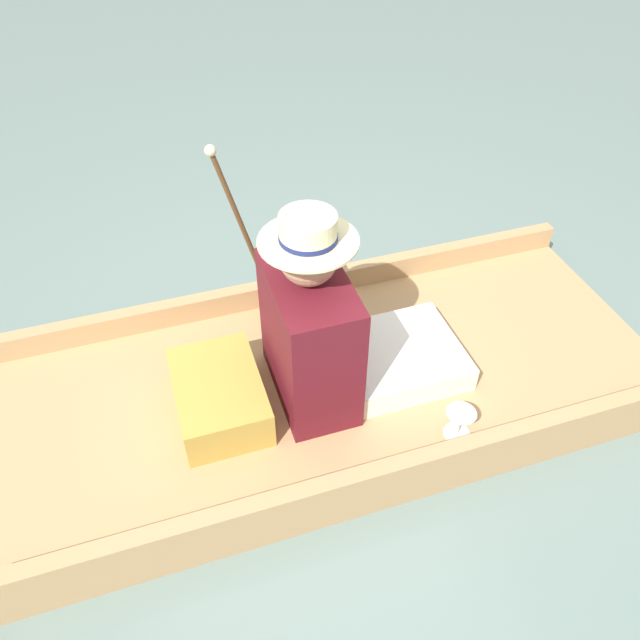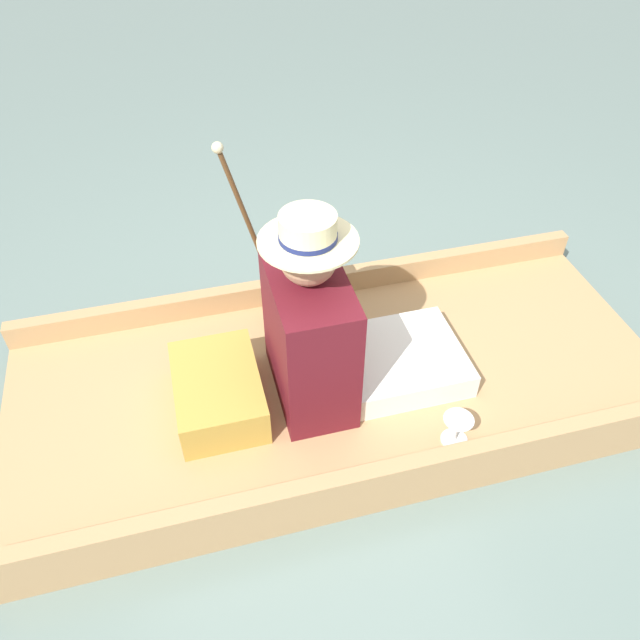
{
  "view_description": "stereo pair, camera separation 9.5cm",
  "coord_description": "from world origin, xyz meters",
  "px_view_note": "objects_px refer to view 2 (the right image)",
  "views": [
    {
      "loc": [
        1.59,
        -0.6,
        1.99
      ],
      "look_at": [
        0.03,
        -0.09,
        0.48
      ],
      "focal_mm": 35.0,
      "sensor_mm": 36.0,
      "label": 1
    },
    {
      "loc": [
        1.62,
        -0.51,
        1.99
      ],
      "look_at": [
        0.03,
        -0.09,
        0.48
      ],
      "focal_mm": 35.0,
      "sensor_mm": 36.0,
      "label": 2
    }
  ],
  "objects_px": {
    "seated_person": "(331,334)",
    "wine_glass": "(457,425)",
    "teddy_bear": "(310,284)",
    "walking_cane": "(248,221)"
  },
  "relations": [
    {
      "from": "teddy_bear",
      "to": "walking_cane",
      "type": "height_order",
      "value": "walking_cane"
    },
    {
      "from": "teddy_bear",
      "to": "wine_glass",
      "type": "height_order",
      "value": "teddy_bear"
    },
    {
      "from": "seated_person",
      "to": "walking_cane",
      "type": "relative_size",
      "value": 0.96
    },
    {
      "from": "seated_person",
      "to": "teddy_bear",
      "type": "xyz_separation_m",
      "value": [
        -0.39,
        0.02,
        -0.07
      ]
    },
    {
      "from": "teddy_bear",
      "to": "wine_glass",
      "type": "xyz_separation_m",
      "value": [
        0.77,
        0.35,
        -0.12
      ]
    },
    {
      "from": "wine_glass",
      "to": "walking_cane",
      "type": "xyz_separation_m",
      "value": [
        -0.87,
        -0.57,
        0.4
      ]
    },
    {
      "from": "seated_person",
      "to": "wine_glass",
      "type": "height_order",
      "value": "seated_person"
    },
    {
      "from": "seated_person",
      "to": "walking_cane",
      "type": "xyz_separation_m",
      "value": [
        -0.49,
        -0.21,
        0.22
      ]
    },
    {
      "from": "teddy_bear",
      "to": "wine_glass",
      "type": "bearing_deg",
      "value": 24.43
    },
    {
      "from": "seated_person",
      "to": "walking_cane",
      "type": "height_order",
      "value": "walking_cane"
    }
  ]
}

